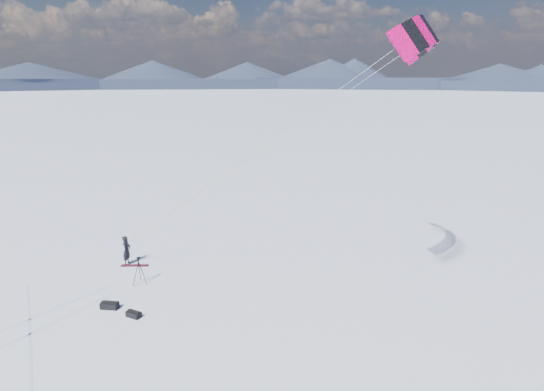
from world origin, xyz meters
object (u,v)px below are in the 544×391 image
at_px(snowkiter, 128,264).
at_px(gear_bag_a, 110,305).
at_px(tripod, 139,267).
at_px(gear_bag_b, 134,314).
at_px(snowboard, 135,265).

xyz_separation_m(snowkiter, gear_bag_a, (2.49, -4.45, 0.16)).
relative_size(tripod, gear_bag_a, 1.71).
bearing_deg(gear_bag_a, snowkiter, 105.42).
height_order(snowkiter, tripod, tripod).
relative_size(tripod, gear_bag_b, 2.07).
bearing_deg(snowkiter, snowboard, -112.05).
xyz_separation_m(snowkiter, gear_bag_b, (4.00, -4.69, 0.13)).
relative_size(snowkiter, gear_bag_a, 1.95).
distance_m(tripod, gear_bag_a, 2.76).
xyz_separation_m(snowboard, gear_bag_b, (3.47, -4.62, 0.11)).
bearing_deg(snowkiter, gear_bag_a, -165.48).
bearing_deg(snowboard, tripod, -67.40).
bearing_deg(tripod, snowkiter, 136.91).
height_order(tripod, gear_bag_a, tripod).
distance_m(gear_bag_a, gear_bag_b, 1.53).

